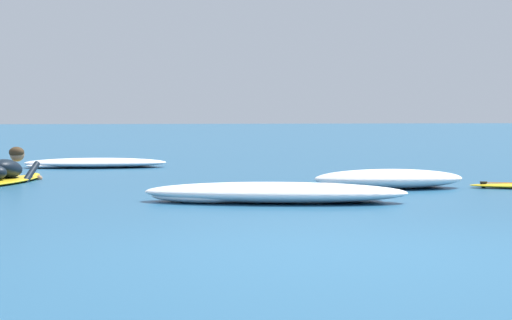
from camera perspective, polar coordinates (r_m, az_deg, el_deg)
name	(u,v)px	position (r m, az deg, el deg)	size (l,w,h in m)	color
ground_plane	(205,171)	(17.08, -2.88, -0.62)	(120.00, 120.00, 0.00)	#235B84
surfer_far	(2,174)	(14.53, -13.99, -0.76)	(1.20, 2.66, 0.53)	yellow
whitewater_front	(389,179)	(13.38, 7.42, -1.08)	(1.98, 1.01, 0.25)	white
whitewater_back	(96,163)	(18.34, -8.93, -0.17)	(2.55, 1.14, 0.17)	white
whitewater_far_band	(276,193)	(11.24, 1.10, -1.85)	(3.05, 1.62, 0.22)	white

